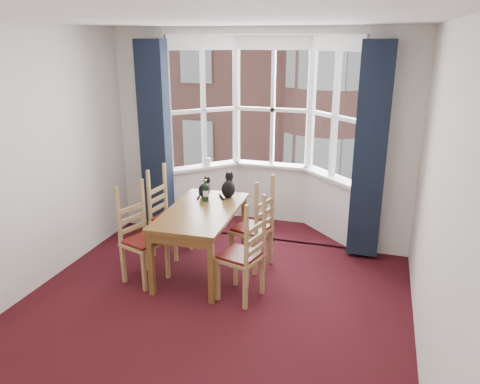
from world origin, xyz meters
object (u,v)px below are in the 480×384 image
at_px(chair_left_near, 139,240).
at_px(candle_tall, 208,162).
at_px(cat_left, 205,189).
at_px(cat_right, 229,187).
at_px(chair_right_near, 248,259).
at_px(wine_bottle, 206,192).
at_px(dining_table, 201,217).
at_px(chair_left_far, 165,218).
at_px(chair_right_far, 258,231).

relative_size(chair_left_near, candle_tall, 7.54).
bearing_deg(cat_left, cat_right, 18.59).
distance_m(chair_left_near, cat_right, 1.28).
height_order(chair_right_near, wine_bottle, wine_bottle).
xyz_separation_m(dining_table, chair_right_near, (0.70, -0.48, -0.21)).
height_order(dining_table, wine_bottle, wine_bottle).
xyz_separation_m(cat_left, cat_right, (0.28, 0.09, 0.02)).
height_order(chair_left_far, chair_right_far, same).
bearing_deg(chair_left_near, cat_left, 59.15).
relative_size(cat_right, wine_bottle, 1.18).
height_order(dining_table, chair_left_near, chair_left_near).
bearing_deg(dining_table, chair_left_near, -147.76).
bearing_deg(candle_tall, chair_right_near, -59.37).
relative_size(chair_left_far, cat_left, 3.44).
bearing_deg(wine_bottle, chair_right_near, -45.78).
bearing_deg(wine_bottle, cat_right, 47.70).
xyz_separation_m(chair_left_far, cat_right, (0.80, 0.20, 0.42)).
relative_size(chair_left_near, cat_left, 3.44).
distance_m(cat_left, cat_right, 0.30).
distance_m(cat_right, candle_tall, 1.15).
xyz_separation_m(cat_left, wine_bottle, (0.07, -0.14, 0.02)).
bearing_deg(dining_table, wine_bottle, 100.40).
bearing_deg(chair_right_near, chair_left_far, 148.81).
bearing_deg(candle_tall, wine_bottle, -70.89).
relative_size(chair_right_near, chair_right_far, 1.00).
height_order(chair_right_far, cat_left, cat_left).
distance_m(dining_table, chair_right_near, 0.87).
bearing_deg(cat_right, chair_left_far, -166.19).
xyz_separation_m(dining_table, cat_left, (-0.12, 0.44, 0.19)).
bearing_deg(chair_left_near, chair_left_far, 91.90).
distance_m(chair_left_far, cat_left, 0.66).
relative_size(dining_table, chair_left_far, 1.60).
height_order(chair_left_near, wine_bottle, wine_bottle).
bearing_deg(chair_left_near, chair_right_far, 27.89).
bearing_deg(chair_right_far, chair_right_near, -83.13).
xyz_separation_m(chair_left_near, chair_left_far, (-0.02, 0.72, 0.00)).
relative_size(chair_right_near, candle_tall, 7.54).
bearing_deg(dining_table, chair_right_near, -34.26).
bearing_deg(chair_right_near, candle_tall, 120.63).
distance_m(chair_right_near, chair_right_far, 0.74).
height_order(dining_table, cat_right, cat_right).
bearing_deg(wine_bottle, dining_table, -79.60).
distance_m(chair_left_near, candle_tall, 1.95).
distance_m(chair_left_near, chair_right_near, 1.32).
xyz_separation_m(cat_right, wine_bottle, (-0.21, -0.23, -0.00)).
xyz_separation_m(chair_left_near, wine_bottle, (0.56, 0.69, 0.42)).
bearing_deg(chair_left_far, cat_left, 11.12).
bearing_deg(chair_right_far, dining_table, -156.91).
height_order(chair_left_far, cat_left, cat_left).
bearing_deg(candle_tall, chair_left_far, -98.33).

